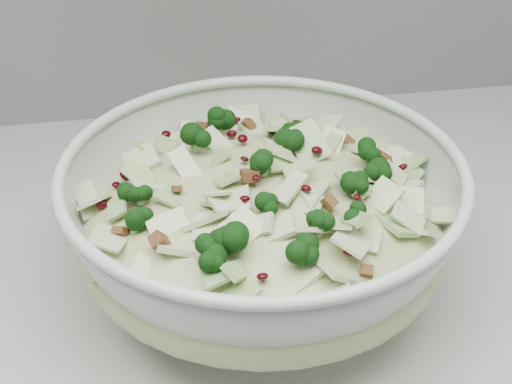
% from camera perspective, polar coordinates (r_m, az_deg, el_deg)
% --- Properties ---
extents(mixing_bowl, '(0.42, 0.42, 0.13)m').
position_cam_1_polar(mixing_bowl, '(0.60, 0.51, -2.71)').
color(mixing_bowl, silver).
rests_on(mixing_bowl, counter).
extents(salad, '(0.42, 0.42, 0.13)m').
position_cam_1_polar(salad, '(0.59, 0.52, -1.03)').
color(salad, '#BCCC8C').
rests_on(salad, mixing_bowl).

